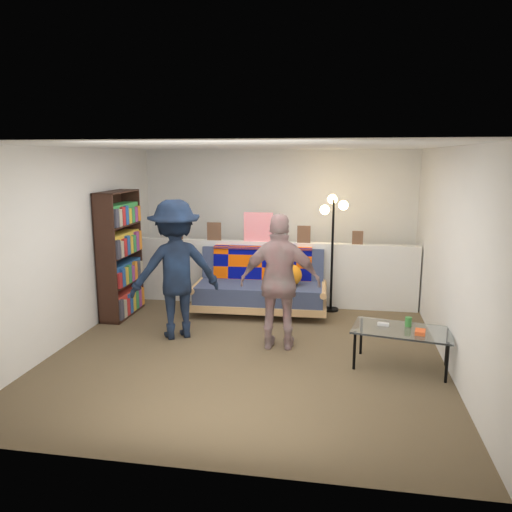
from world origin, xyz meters
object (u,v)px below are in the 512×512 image
Objects in this scene: coffee_table at (403,332)px; floor_lamp at (333,229)px; person_right at (280,282)px; futon_sofa at (262,286)px; bookshelf at (120,258)px; person_left at (175,269)px.

floor_lamp is (-0.82, 2.00, 0.82)m from coffee_table.
floor_lamp is 1.06× the size of person_right.
floor_lamp reaches higher than coffee_table.
futon_sofa is 2.52m from coffee_table.
bookshelf is at bearing -165.97° from floor_lamp.
coffee_table is at bearing 164.07° from person_right.
person_left is at bearing -142.77° from floor_lamp.
person_left reaches higher than futon_sofa.
person_right reaches higher than coffee_table.
coffee_table is 1.49m from person_right.
futon_sofa is 1.14× the size of floor_lamp.
person_right is (1.36, -0.18, -0.06)m from person_left.
bookshelf reaches higher than person_left.
floor_lamp is (1.02, 0.27, 0.84)m from futon_sofa.
bookshelf reaches higher than floor_lamp.
futon_sofa reaches higher than coffee_table.
bookshelf reaches higher than coffee_table.
person_left is (-2.75, 0.53, 0.47)m from coffee_table.
bookshelf is 1.59× the size of coffee_table.
person_left is at bearing 169.05° from coffee_table.
bookshelf is at bearing -22.02° from person_right.
bookshelf is 3.13m from floor_lamp.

